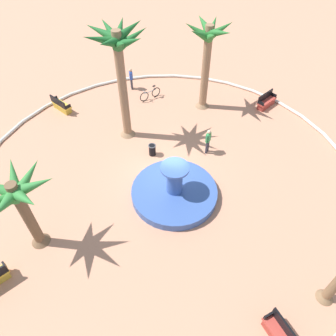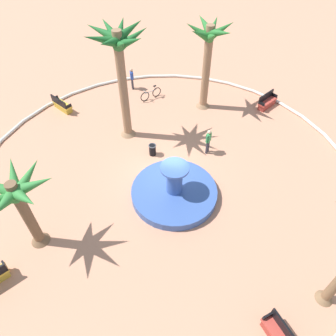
# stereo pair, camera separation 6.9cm
# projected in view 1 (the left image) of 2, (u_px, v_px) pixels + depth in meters

# --- Properties ---
(ground_plane) EXTENTS (80.00, 80.00, 0.00)m
(ground_plane) POSITION_uv_depth(u_px,v_px,m) (165.00, 175.00, 17.55)
(ground_plane) COLOR tan
(plaza_curb) EXTENTS (21.28, 21.28, 0.20)m
(plaza_curb) POSITION_uv_depth(u_px,v_px,m) (165.00, 174.00, 17.48)
(plaza_curb) COLOR silver
(plaza_curb) RESTS_ON ground
(fountain) EXTENTS (4.45, 4.45, 2.14)m
(fountain) POSITION_uv_depth(u_px,v_px,m) (174.00, 191.00, 16.31)
(fountain) COLOR #38569E
(fountain) RESTS_ON ground
(palm_tree_near_fountain) EXTENTS (3.26, 3.27, 4.29)m
(palm_tree_near_fountain) POSITION_uv_depth(u_px,v_px,m) (18.00, 199.00, 12.35)
(palm_tree_near_fountain) COLOR brown
(palm_tree_near_fountain) RESTS_ON ground
(palm_tree_by_curb) EXTENTS (3.09, 3.10, 5.87)m
(palm_tree_by_curb) POSITION_uv_depth(u_px,v_px,m) (208.00, 48.00, 19.09)
(palm_tree_by_curb) COLOR #8E6B4C
(palm_tree_by_curb) RESTS_ON ground
(palm_tree_mid_plaza) EXTENTS (3.49, 3.54, 6.83)m
(palm_tree_mid_plaza) POSITION_uv_depth(u_px,v_px,m) (119.00, 57.00, 16.28)
(palm_tree_mid_plaza) COLOR #8E6B4C
(palm_tree_mid_plaza) RESTS_ON ground
(bench_east) EXTENTS (1.66, 1.14, 1.00)m
(bench_east) POSITION_uv_depth(u_px,v_px,m) (61.00, 106.00, 21.52)
(bench_east) COLOR gold
(bench_east) RESTS_ON ground
(bench_north) EXTENTS (1.27, 1.62, 1.00)m
(bench_north) POSITION_uv_depth(u_px,v_px,m) (266.00, 102.00, 21.84)
(bench_north) COLOR #B73D33
(bench_north) RESTS_ON ground
(bench_southeast) EXTENTS (1.44, 1.53, 1.00)m
(bench_southeast) POSITION_uv_depth(u_px,v_px,m) (281.00, 336.00, 11.50)
(bench_southeast) COLOR #B73D33
(bench_southeast) RESTS_ON ground
(trash_bin) EXTENTS (0.46, 0.46, 0.73)m
(trash_bin) POSITION_uv_depth(u_px,v_px,m) (152.00, 150.00, 18.42)
(trash_bin) COLOR black
(trash_bin) RESTS_ON ground
(bicycle_red_frame) EXTENTS (1.14, 1.37, 0.94)m
(bicycle_red_frame) POSITION_uv_depth(u_px,v_px,m) (150.00, 94.00, 22.47)
(bicycle_red_frame) COLOR black
(bicycle_red_frame) RESTS_ON ground
(person_cyclist_helmet) EXTENTS (0.35, 0.47, 1.63)m
(person_cyclist_helmet) POSITION_uv_depth(u_px,v_px,m) (131.00, 78.00, 23.00)
(person_cyclist_helmet) COLOR #33333D
(person_cyclist_helmet) RESTS_ON ground
(person_cyclist_photo) EXTENTS (0.29, 0.51, 1.67)m
(person_cyclist_photo) POSITION_uv_depth(u_px,v_px,m) (208.00, 140.00, 18.17)
(person_cyclist_photo) COLOR #33333D
(person_cyclist_photo) RESTS_ON ground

